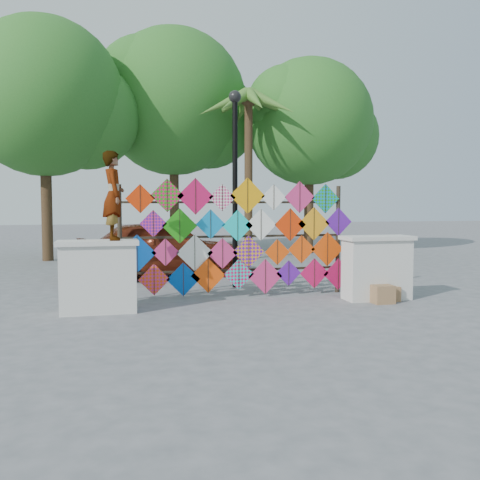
{
  "coord_description": "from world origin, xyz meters",
  "views": [
    {
      "loc": [
        -2.51,
        -9.87,
        1.94
      ],
      "look_at": [
        0.07,
        0.6,
        1.19
      ],
      "focal_mm": 40.0,
      "sensor_mm": 36.0,
      "label": 1
    }
  ],
  "objects_px": {
    "kite_rack": "(240,238)",
    "sedan": "(164,248)",
    "lamppost": "(235,170)",
    "vendor_woman": "(113,196)"
  },
  "relations": [
    {
      "from": "kite_rack",
      "to": "sedan",
      "type": "distance_m",
      "value": 3.68
    },
    {
      "from": "lamppost",
      "to": "kite_rack",
      "type": "bearing_deg",
      "value": -99.12
    },
    {
      "from": "kite_rack",
      "to": "vendor_woman",
      "type": "bearing_deg",
      "value": -159.77
    },
    {
      "from": "vendor_woman",
      "to": "lamppost",
      "type": "xyz_separation_m",
      "value": [
        2.72,
        2.2,
        0.63
      ]
    },
    {
      "from": "sedan",
      "to": "lamppost",
      "type": "relative_size",
      "value": 0.99
    },
    {
      "from": "kite_rack",
      "to": "lamppost",
      "type": "distance_m",
      "value": 1.96
    },
    {
      "from": "vendor_woman",
      "to": "sedan",
      "type": "bearing_deg",
      "value": -19.7
    },
    {
      "from": "vendor_woman",
      "to": "sedan",
      "type": "height_order",
      "value": "vendor_woman"
    },
    {
      "from": "kite_rack",
      "to": "vendor_woman",
      "type": "height_order",
      "value": "vendor_woman"
    },
    {
      "from": "sedan",
      "to": "lamppost",
      "type": "bearing_deg",
      "value": -157.97
    }
  ]
}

